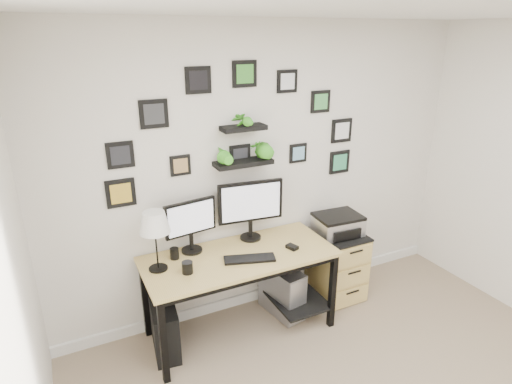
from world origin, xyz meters
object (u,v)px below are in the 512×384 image
desk (242,265)px  file_cabinet (337,264)px  monitor_left (191,223)px  pc_tower_grey (282,291)px  printer (338,224)px  pc_tower_black (165,329)px  table_lamp (154,224)px  monitor_right (251,206)px  mug (187,268)px

desk → file_cabinet: 1.10m
desk → monitor_left: (-0.37, 0.20, 0.39)m
pc_tower_grey → printer: printer is taller
pc_tower_black → file_cabinet: (1.76, 0.07, 0.12)m
pc_tower_black → table_lamp: bearing=94.8°
monitor_right → printer: bearing=-8.4°
file_cabinet → monitor_right: bearing=171.2°
mug → pc_tower_grey: size_ratio=0.19×
monitor_left → file_cabinet: size_ratio=0.68×
pc_tower_black → pc_tower_grey: pc_tower_grey is taller
monitor_left → table_lamp: (-0.33, -0.16, 0.12)m
monitor_left → pc_tower_black: bearing=-148.5°
table_lamp → pc_tower_black: table_lamp is taller
desk → file_cabinet: desk is taller
monitor_left → file_cabinet: 1.59m
desk → file_cabinet: size_ratio=2.39×
monitor_left → monitor_right: 0.55m
mug → printer: (1.55, 0.19, -0.03)m
table_lamp → file_cabinet: table_lamp is taller
desk → table_lamp: (-0.70, 0.04, 0.51)m
monitor_left → table_lamp: bearing=-154.3°
table_lamp → mug: (0.19, -0.16, -0.34)m
monitor_left → pc_tower_grey: size_ratio=0.92×
pc_tower_grey → printer: (0.62, 0.04, 0.53)m
printer → file_cabinet: bearing=-25.2°
pc_tower_black → file_cabinet: file_cabinet is taller
monitor_right → pc_tower_black: bearing=-167.1°
monitor_left → printer: bearing=-5.2°
monitor_right → printer: (0.86, -0.13, -0.30)m
monitor_left → printer: size_ratio=1.03×
desk → printer: 1.05m
desk → printer: (1.04, 0.07, 0.14)m
monitor_left → table_lamp: 0.38m
printer → mug: bearing=-173.1°
monitor_left → monitor_right: bearing=-0.2°
pc_tower_grey → file_cabinet: size_ratio=0.74×
pc_tower_grey → file_cabinet: file_cabinet is taller
mug → pc_tower_grey: 1.09m
pc_tower_black → pc_tower_grey: bearing=9.0°
pc_tower_grey → table_lamp: bearing=179.5°
pc_tower_black → monitor_right: bearing=20.2°
monitor_left → file_cabinet: monitor_left is taller
mug → file_cabinet: size_ratio=0.14×
monitor_right → file_cabinet: monitor_right is taller
mug → printer: printer is taller
desk → monitor_left: 0.57m
monitor_right → mug: bearing=-155.5°
mug → file_cabinet: mug is taller
table_lamp → mug: 0.42m
monitor_left → monitor_right: monitor_right is taller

